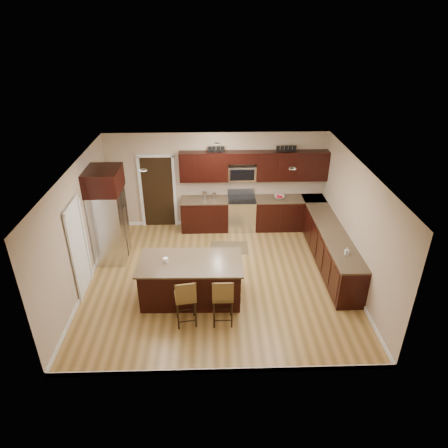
{
  "coord_description": "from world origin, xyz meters",
  "views": [
    {
      "loc": [
        -0.12,
        -7.59,
        5.45
      ],
      "look_at": [
        0.13,
        0.4,
        1.22
      ],
      "focal_mm": 32.0,
      "sensor_mm": 36.0,
      "label": 1
    }
  ],
  "objects_px": {
    "range": "(241,213)",
    "stool_mid": "(186,298)",
    "stool_right": "(223,297)",
    "island": "(191,281)",
    "refrigerator": "(108,215)"
  },
  "relations": [
    {
      "from": "island",
      "to": "stool_mid",
      "type": "bearing_deg",
      "value": -92.81
    },
    {
      "from": "island",
      "to": "stool_mid",
      "type": "relative_size",
      "value": 2.05
    },
    {
      "from": "range",
      "to": "refrigerator",
      "type": "distance_m",
      "value": 3.68
    },
    {
      "from": "refrigerator",
      "to": "range",
      "type": "bearing_deg",
      "value": 23.74
    },
    {
      "from": "stool_mid",
      "to": "stool_right",
      "type": "distance_m",
      "value": 0.71
    },
    {
      "from": "stool_mid",
      "to": "refrigerator",
      "type": "bearing_deg",
      "value": 118.82
    },
    {
      "from": "island",
      "to": "stool_mid",
      "type": "height_order",
      "value": "stool_mid"
    },
    {
      "from": "range",
      "to": "stool_right",
      "type": "bearing_deg",
      "value": -99.14
    },
    {
      "from": "range",
      "to": "stool_mid",
      "type": "height_order",
      "value": "range"
    },
    {
      "from": "stool_right",
      "to": "island",
      "type": "bearing_deg",
      "value": 127.55
    },
    {
      "from": "stool_mid",
      "to": "island",
      "type": "bearing_deg",
      "value": 76.91
    },
    {
      "from": "stool_right",
      "to": "refrigerator",
      "type": "relative_size",
      "value": 0.46
    },
    {
      "from": "range",
      "to": "stool_mid",
      "type": "bearing_deg",
      "value": -108.75
    },
    {
      "from": "stool_mid",
      "to": "refrigerator",
      "type": "relative_size",
      "value": 0.45
    },
    {
      "from": "range",
      "to": "stool_mid",
      "type": "distance_m",
      "value": 4.19
    }
  ]
}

